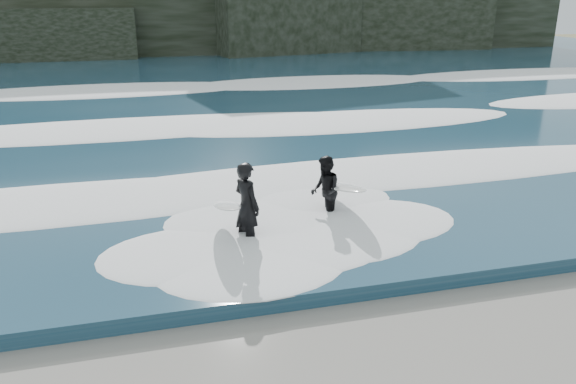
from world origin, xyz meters
name	(u,v)px	position (x,y,z in m)	size (l,w,h in m)	color
sea	(193,80)	(0.00, 29.00, 0.15)	(90.00, 52.00, 0.30)	navy
foam_near	(266,177)	(0.00, 9.00, 0.40)	(60.00, 3.20, 0.20)	white
foam_mid	(226,121)	(0.00, 16.00, 0.42)	(60.00, 4.00, 0.24)	white
foam_far	(200,85)	(0.00, 25.00, 0.45)	(60.00, 4.80, 0.30)	white
surfer_left	(244,206)	(-1.19, 5.65, 0.93)	(1.03, 1.90, 1.84)	black
surfer_right	(328,190)	(0.89, 6.47, 0.81)	(1.11, 2.31, 1.59)	black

